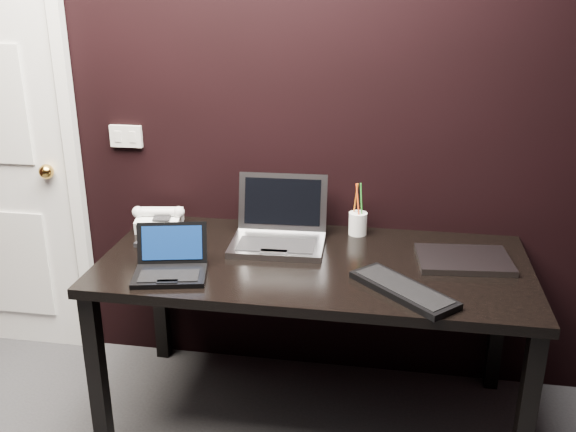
% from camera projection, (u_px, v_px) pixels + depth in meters
% --- Properties ---
extents(wall_back, '(4.00, 0.00, 4.00)m').
position_uv_depth(wall_back, '(259.00, 100.00, 2.78)').
color(wall_back, black).
rests_on(wall_back, ground).
extents(wall_switch, '(0.15, 0.02, 0.10)m').
position_uv_depth(wall_switch, '(126.00, 136.00, 2.93)').
color(wall_switch, silver).
rests_on(wall_switch, wall_back).
extents(desk, '(1.70, 0.80, 0.74)m').
position_uv_depth(desk, '(314.00, 278.00, 2.58)').
color(desk, black).
rests_on(desk, ground).
extents(netbook, '(0.31, 0.29, 0.17)m').
position_uv_depth(netbook, '(170.00, 266.00, 2.43)').
color(netbook, black).
rests_on(netbook, desk).
extents(silver_laptop, '(0.40, 0.36, 0.27)m').
position_uv_depth(silver_laptop, '(279.00, 233.00, 2.70)').
color(silver_laptop, '#A3A3A8').
rests_on(silver_laptop, desk).
extents(ext_keyboard, '(0.40, 0.40, 0.03)m').
position_uv_depth(ext_keyboard, '(403.00, 290.00, 2.29)').
color(ext_keyboard, black).
rests_on(ext_keyboard, desk).
extents(closed_laptop, '(0.38, 0.29, 0.02)m').
position_uv_depth(closed_laptop, '(464.00, 260.00, 2.54)').
color(closed_laptop, gray).
rests_on(closed_laptop, desk).
extents(desk_phone, '(0.24, 0.20, 0.12)m').
position_uv_depth(desk_phone, '(159.00, 219.00, 2.87)').
color(desk_phone, white).
rests_on(desk_phone, desk).
extents(mobile_phone, '(0.06, 0.05, 0.09)m').
position_uv_depth(mobile_phone, '(142.00, 238.00, 2.69)').
color(mobile_phone, black).
rests_on(mobile_phone, desk).
extents(pen_cup, '(0.10, 0.10, 0.23)m').
position_uv_depth(pen_cup, '(358.00, 222.00, 2.80)').
color(pen_cup, white).
rests_on(pen_cup, desk).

